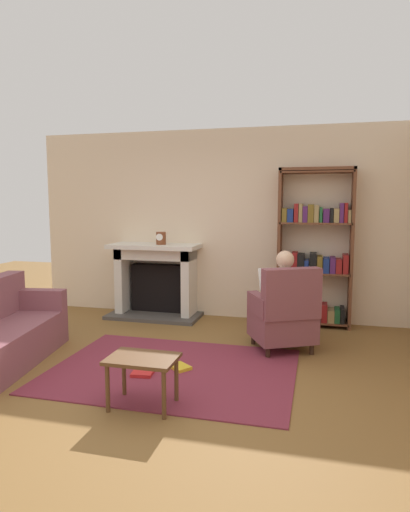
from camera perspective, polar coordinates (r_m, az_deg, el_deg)
The scene contains 10 objects.
ground at distance 4.32m, azimuth -5.48°, elevation -15.88°, with size 14.00×14.00×0.00m, color brown.
back_wall at distance 6.44m, azimuth 2.14°, elevation 4.10°, with size 5.60×0.10×2.70m, color beige.
area_rug at distance 4.58m, azimuth -4.16°, elevation -14.42°, with size 2.40×1.80×0.01m, color maroon.
fireplace at distance 6.55m, azimuth -6.26°, elevation -2.78°, with size 1.33×0.64×1.07m.
mantel_clock at distance 6.34m, azimuth -5.69°, elevation 2.29°, with size 0.14×0.14×0.18m.
bookshelf at distance 6.11m, azimuth 13.89°, elevation 0.42°, with size 0.98×0.32×2.12m.
armchair_reading at distance 5.07m, azimuth 10.20°, elevation -7.39°, with size 0.85×0.84×0.97m.
seated_reader at distance 5.13m, azimuth 9.73°, elevation -4.96°, with size 0.52×0.60×1.14m.
side_table at distance 3.74m, azimuth -8.05°, elevation -13.69°, with size 0.56×0.39×0.42m.
scattered_books at distance 4.53m, azimuth -6.08°, elevation -14.35°, with size 0.55×0.47×0.03m.
Camera 1 is at (1.37, -3.73, 1.68)m, focal length 31.08 mm.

